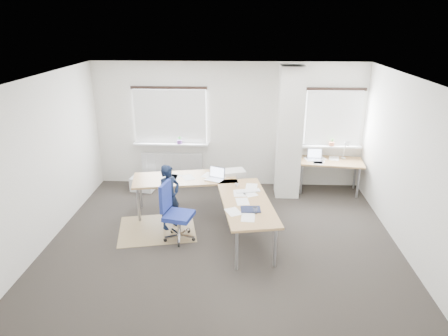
{
  "coord_description": "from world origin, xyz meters",
  "views": [
    {
      "loc": [
        0.32,
        -6.2,
        3.65
      ],
      "look_at": [
        -0.02,
        0.9,
        0.98
      ],
      "focal_mm": 32.0,
      "sensor_mm": 36.0,
      "label": 1
    }
  ],
  "objects_px": {
    "task_chair": "(177,224)",
    "desk_main": "(216,190)",
    "desk_side": "(330,162)",
    "person": "(169,197)"
  },
  "relations": [
    {
      "from": "task_chair",
      "to": "desk_side",
      "type": "bearing_deg",
      "value": 49.18
    },
    {
      "from": "desk_main",
      "to": "desk_side",
      "type": "distance_m",
      "value": 2.91
    },
    {
      "from": "person",
      "to": "task_chair",
      "type": "bearing_deg",
      "value": -114.23
    },
    {
      "from": "desk_side",
      "to": "task_chair",
      "type": "distance_m",
      "value": 3.8
    },
    {
      "from": "task_chair",
      "to": "desk_main",
      "type": "bearing_deg",
      "value": 55.95
    },
    {
      "from": "desk_side",
      "to": "person",
      "type": "distance_m",
      "value": 3.72
    },
    {
      "from": "desk_main",
      "to": "person",
      "type": "height_order",
      "value": "person"
    },
    {
      "from": "person",
      "to": "desk_main",
      "type": "bearing_deg",
      "value": -36.43
    },
    {
      "from": "desk_main",
      "to": "task_chair",
      "type": "bearing_deg",
      "value": -146.92
    },
    {
      "from": "task_chair",
      "to": "person",
      "type": "xyz_separation_m",
      "value": [
        -0.19,
        0.42,
        0.32
      ]
    }
  ]
}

